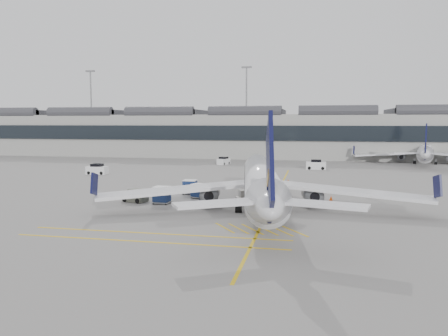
% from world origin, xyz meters
% --- Properties ---
extents(ground, '(220.00, 220.00, 0.00)m').
position_xyz_m(ground, '(0.00, 0.00, 0.00)').
color(ground, gray).
rests_on(ground, ground).
extents(terminal, '(200.00, 20.45, 12.40)m').
position_xyz_m(terminal, '(0.00, 71.93, 6.14)').
color(terminal, '#9E9E99').
rests_on(terminal, ground).
extents(light_masts, '(113.00, 0.60, 25.45)m').
position_xyz_m(light_masts, '(-1.67, 86.00, 14.49)').
color(light_masts, slate).
rests_on(light_masts, ground).
extents(apron_markings, '(0.25, 60.00, 0.01)m').
position_xyz_m(apron_markings, '(10.00, 10.00, 0.01)').
color(apron_markings, gold).
rests_on(apron_markings, ground).
extents(airliner_main, '(33.75, 37.13, 9.92)m').
position_xyz_m(airliner_main, '(9.18, 1.63, 2.91)').
color(airliner_main, white).
rests_on(airliner_main, ground).
extents(airliner_far, '(29.77, 32.91, 8.90)m').
position_xyz_m(airliner_far, '(38.89, 59.51, 2.61)').
color(airliner_far, white).
rests_on(airliner_far, ground).
extents(belt_loader, '(4.68, 2.92, 1.86)m').
position_xyz_m(belt_loader, '(7.69, 5.29, 0.55)').
color(belt_loader, beige).
rests_on(belt_loader, ground).
extents(baggage_cart_a, '(2.08, 1.94, 1.75)m').
position_xyz_m(baggage_cart_a, '(1.05, 6.90, 0.94)').
color(baggage_cart_a, gray).
rests_on(baggage_cart_a, ground).
extents(baggage_cart_b, '(1.96, 1.66, 1.95)m').
position_xyz_m(baggage_cart_b, '(-2.12, 2.64, 1.04)').
color(baggage_cart_b, gray).
rests_on(baggage_cart_b, ground).
extents(baggage_cart_c, '(2.19, 1.94, 1.99)m').
position_xyz_m(baggage_cart_c, '(2.97, 3.31, 1.06)').
color(baggage_cart_c, gray).
rests_on(baggage_cart_c, ground).
extents(baggage_cart_d, '(1.76, 1.46, 1.83)m').
position_xyz_m(baggage_cart_d, '(-0.80, 9.51, 0.98)').
color(baggage_cart_d, gray).
rests_on(baggage_cart_d, ground).
extents(ramp_agent_a, '(0.68, 0.57, 1.60)m').
position_xyz_m(ramp_agent_a, '(7.38, 4.53, 0.80)').
color(ramp_agent_a, '#EE570C').
rests_on(ramp_agent_a, ground).
extents(ramp_agent_b, '(1.12, 0.99, 1.91)m').
position_xyz_m(ramp_agent_b, '(2.85, 4.08, 0.96)').
color(ramp_agent_b, '#FF580D').
rests_on(ramp_agent_b, ground).
extents(pushback_tug, '(3.03, 2.37, 1.49)m').
position_xyz_m(pushback_tug, '(-5.50, 3.20, 0.66)').
color(pushback_tug, '#595B4D').
rests_on(pushback_tug, ground).
extents(safety_cone_nose, '(0.32, 0.32, 0.45)m').
position_xyz_m(safety_cone_nose, '(10.82, 23.33, 0.22)').
color(safety_cone_nose, '#F24C0A').
rests_on(safety_cone_nose, ground).
extents(safety_cone_engine, '(0.41, 0.41, 0.57)m').
position_xyz_m(safety_cone_engine, '(16.59, 8.51, 0.29)').
color(safety_cone_engine, '#F24C0A').
rests_on(safety_cone_engine, ground).
extents(service_van_left, '(3.59, 1.84, 1.83)m').
position_xyz_m(service_van_left, '(-22.71, 27.07, 0.82)').
color(service_van_left, silver).
rests_on(service_van_left, ground).
extents(service_van_mid, '(2.52, 3.58, 1.67)m').
position_xyz_m(service_van_mid, '(-4.43, 48.95, 0.75)').
color(service_van_mid, silver).
rests_on(service_van_mid, ground).
extents(service_van_right, '(3.78, 1.93, 1.94)m').
position_xyz_m(service_van_right, '(15.15, 42.75, 0.87)').
color(service_van_right, silver).
rests_on(service_van_right, ground).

